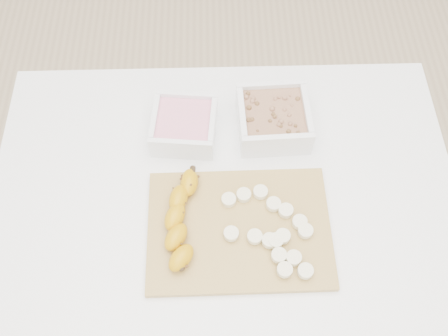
{
  "coord_description": "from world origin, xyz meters",
  "views": [
    {
      "loc": [
        -0.01,
        -0.47,
        1.7
      ],
      "look_at": [
        0.0,
        0.03,
        0.81
      ],
      "focal_mm": 40.0,
      "sensor_mm": 36.0,
      "label": 1
    }
  ],
  "objects_px": {
    "table": "(224,212)",
    "bowl_yogurt": "(184,125)",
    "bowl_granola": "(273,118)",
    "cutting_board": "(239,229)",
    "banana": "(181,221)"
  },
  "relations": [
    {
      "from": "banana",
      "to": "bowl_granola",
      "type": "bearing_deg",
      "value": 66.46
    },
    {
      "from": "bowl_granola",
      "to": "table",
      "type": "bearing_deg",
      "value": -124.36
    },
    {
      "from": "table",
      "to": "cutting_board",
      "type": "height_order",
      "value": "cutting_board"
    },
    {
      "from": "bowl_yogurt",
      "to": "bowl_granola",
      "type": "height_order",
      "value": "bowl_granola"
    },
    {
      "from": "cutting_board",
      "to": "banana",
      "type": "distance_m",
      "value": 0.12
    },
    {
      "from": "bowl_yogurt",
      "to": "bowl_granola",
      "type": "distance_m",
      "value": 0.2
    },
    {
      "from": "table",
      "to": "bowl_yogurt",
      "type": "height_order",
      "value": "bowl_yogurt"
    },
    {
      "from": "bowl_granola",
      "to": "cutting_board",
      "type": "bearing_deg",
      "value": -109.0
    },
    {
      "from": "cutting_board",
      "to": "bowl_granola",
      "type": "bearing_deg",
      "value": 71.0
    },
    {
      "from": "cutting_board",
      "to": "banana",
      "type": "bearing_deg",
      "value": 174.8
    },
    {
      "from": "cutting_board",
      "to": "banana",
      "type": "height_order",
      "value": "banana"
    },
    {
      "from": "cutting_board",
      "to": "banana",
      "type": "relative_size",
      "value": 1.73
    },
    {
      "from": "table",
      "to": "cutting_board",
      "type": "relative_size",
      "value": 2.7
    },
    {
      "from": "table",
      "to": "banana",
      "type": "bearing_deg",
      "value": -140.04
    },
    {
      "from": "table",
      "to": "banana",
      "type": "xyz_separation_m",
      "value": [
        -0.09,
        -0.07,
        0.13
      ]
    }
  ]
}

